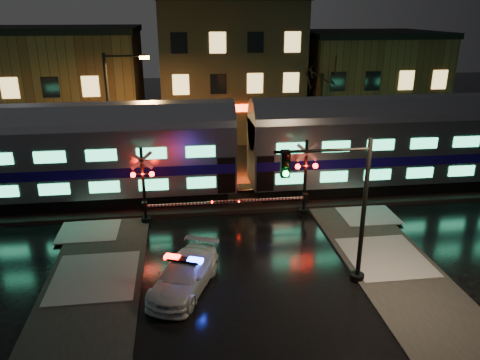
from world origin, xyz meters
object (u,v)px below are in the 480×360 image
object	(u,v)px
crossing_signal_left	(151,193)
traffic_light	(341,210)
streetlight	(114,111)
police_car	(184,275)
crossing_signal_right	(299,186)

from	to	relation	value
crossing_signal_left	traffic_light	world-z (taller)	traffic_light
crossing_signal_left	streetlight	size ratio (longest dim) A/B	0.71
traffic_light	police_car	bearing A→B (deg)	166.25
crossing_signal_left	crossing_signal_right	bearing A→B (deg)	0.02
police_car	crossing_signal_left	distance (m)	6.81
crossing_signal_left	police_car	bearing A→B (deg)	-76.33
police_car	traffic_light	bearing A→B (deg)	19.71
crossing_signal_right	crossing_signal_left	distance (m)	7.99
police_car	crossing_signal_right	size ratio (longest dim) A/B	0.81
crossing_signal_right	police_car	bearing A→B (deg)	-134.40
police_car	traffic_light	xyz separation A→B (m)	(6.29, -0.35, 2.65)
police_car	crossing_signal_left	world-z (taller)	crossing_signal_left
crossing_signal_left	traffic_light	xyz separation A→B (m)	(7.88, -6.88, 1.58)
crossing_signal_left	streetlight	bearing A→B (deg)	109.92
crossing_signal_left	traffic_light	distance (m)	10.58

